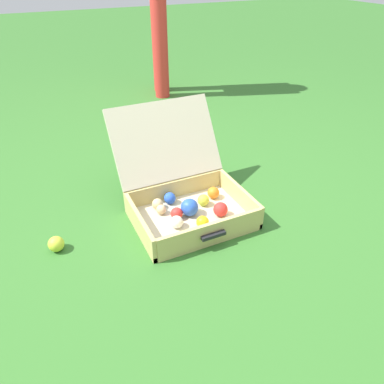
% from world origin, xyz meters
% --- Properties ---
extents(ground_plane, '(16.00, 16.00, 0.00)m').
position_xyz_m(ground_plane, '(0.00, 0.00, 0.00)').
color(ground_plane, '#336B28').
extents(open_suitcase, '(0.52, 0.64, 0.45)m').
position_xyz_m(open_suitcase, '(0.00, 0.08, 0.10)').
color(open_suitcase, beige).
rests_on(open_suitcase, ground).
extents(stray_ball_on_grass, '(0.07, 0.07, 0.07)m').
position_xyz_m(stray_ball_on_grass, '(-0.60, 0.06, 0.03)').
color(stray_ball_on_grass, '#CCDB38').
rests_on(stray_ball_on_grass, ground).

